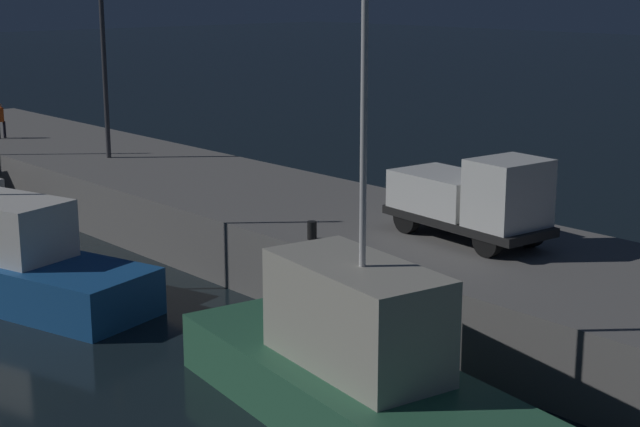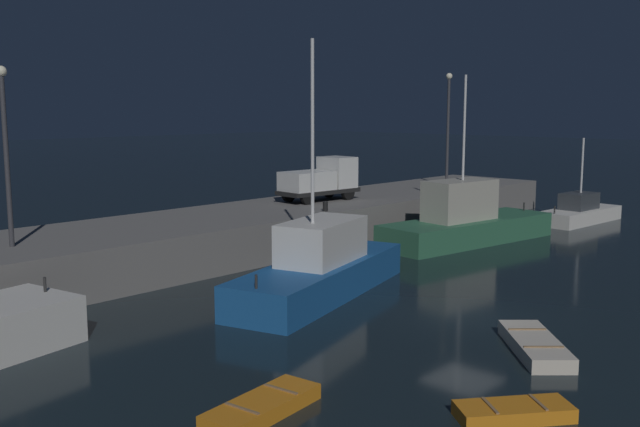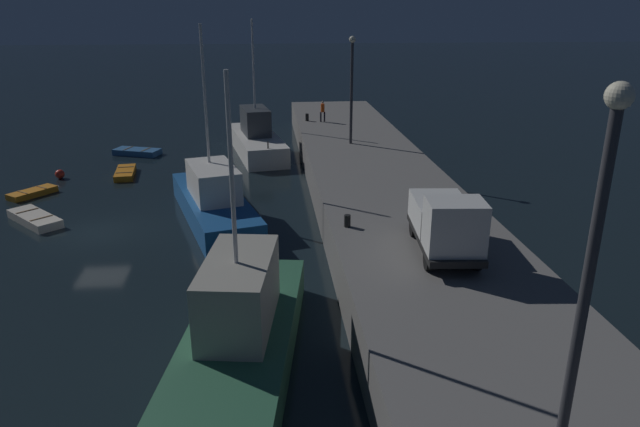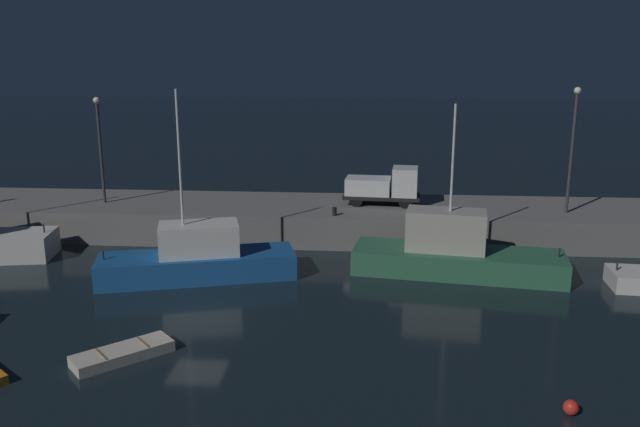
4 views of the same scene
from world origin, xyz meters
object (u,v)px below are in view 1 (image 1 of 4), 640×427
object	(u,v)px
utility_truck	(473,199)
lamp_post_west	(104,57)
bollard_central	(312,230)
fishing_boat_white	(2,261)
dockworker	(1,118)
fishing_trawler_red	(370,381)

from	to	relation	value
utility_truck	lamp_post_west	bearing A→B (deg)	-177.52
lamp_post_west	bollard_central	world-z (taller)	lamp_post_west
fishing_boat_white	utility_truck	xyz separation A→B (m)	(10.34, 9.59, 2.24)
dockworker	fishing_trawler_red	bearing A→B (deg)	-10.57
lamp_post_west	fishing_trawler_red	bearing A→B (deg)	-16.83
fishing_boat_white	dockworker	distance (m)	18.61
fishing_trawler_red	lamp_post_west	size ratio (longest dim) A/B	1.67
fishing_trawler_red	bollard_central	size ratio (longest dim) A/B	22.49
utility_truck	bollard_central	size ratio (longest dim) A/B	9.93
fishing_boat_white	lamp_post_west	world-z (taller)	fishing_boat_white
lamp_post_west	bollard_central	distance (m)	16.60
lamp_post_west	dockworker	bearing A→B (deg)	-171.92
utility_truck	dockworker	size ratio (longest dim) A/B	3.13
fishing_boat_white	bollard_central	distance (m)	9.60
fishing_boat_white	bollard_central	world-z (taller)	fishing_boat_white
utility_truck	dockworker	world-z (taller)	utility_truck
dockworker	bollard_central	xyz separation A→B (m)	(24.02, -1.31, -0.69)
fishing_boat_white	bollard_central	size ratio (longest dim) A/B	20.76
dockworker	fishing_boat_white	bearing A→B (deg)	-24.28
utility_truck	fishing_boat_white	bearing A→B (deg)	-137.18
fishing_boat_white	lamp_post_west	distance (m)	13.46
fishing_boat_white	utility_truck	bearing A→B (deg)	42.82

